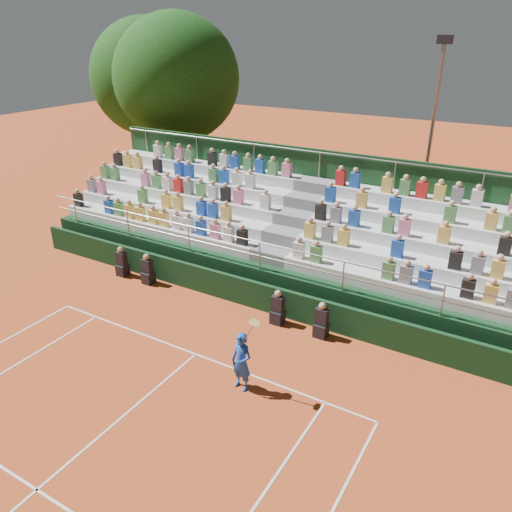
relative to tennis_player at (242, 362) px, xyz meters
The scene contains 8 objects.
ground 2.21m from the tennis_player, 163.64° to the left, with size 90.00×90.00×0.00m, color #BB4A1F.
courtside_wall 4.27m from the tennis_player, 117.46° to the left, with size 20.00×0.15×1.00m, color black.
line_officials 4.77m from the tennis_player, 135.64° to the left, with size 8.71×0.40×1.19m.
grandstand 7.29m from the tennis_player, 105.70° to the left, with size 20.00×5.20×4.40m.
tennis_player is the anchor object (origin of this frame).
tree_west 20.77m from the tennis_player, 136.91° to the left, with size 6.51×6.51×9.42m.
tree_east 18.34m from the tennis_player, 132.98° to the left, with size 6.60×6.60×9.61m.
floodlight_mast 14.29m from the tennis_player, 84.93° to the left, with size 0.60×0.25×8.49m.
Camera 1 is at (7.66, -9.54, 8.74)m, focal length 35.00 mm.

